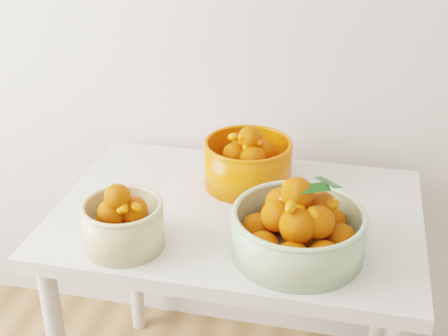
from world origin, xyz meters
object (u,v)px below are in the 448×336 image
Objects in this scene: table at (237,239)px; bowl_green at (298,228)px; bowl_orange at (248,162)px; bowl_cream at (123,223)px.

table is 2.44× the size of bowl_green.
bowl_green is at bearing -42.20° from table.
bowl_green is at bearing -59.73° from bowl_orange.
bowl_orange reaches higher than bowl_cream.
bowl_green reaches higher than bowl_orange.
bowl_green is 0.37m from bowl_orange.
table is 0.23m from bowl_orange.
bowl_cream is at bearing -171.84° from bowl_green.
table is at bearing 43.48° from bowl_cream.
bowl_green is (0.43, 0.06, 0.01)m from bowl_cream.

